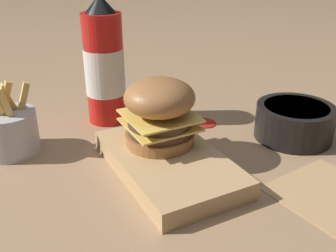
{
  "coord_description": "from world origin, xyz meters",
  "views": [
    {
      "loc": [
        0.43,
        -0.26,
        0.34
      ],
      "look_at": [
        -0.05,
        -0.01,
        0.08
      ],
      "focal_mm": 42.0,
      "sensor_mm": 36.0,
      "label": 1
    }
  ],
  "objects_px": {
    "serving_board": "(168,163)",
    "ketchup_bottle": "(104,66)",
    "burger": "(160,111)",
    "fries_basket": "(10,130)",
    "side_bowl": "(294,121)"
  },
  "relations": [
    {
      "from": "burger",
      "to": "ketchup_bottle",
      "type": "bearing_deg",
      "value": -172.8
    },
    {
      "from": "fries_basket",
      "to": "side_bowl",
      "type": "relative_size",
      "value": 0.95
    },
    {
      "from": "serving_board",
      "to": "ketchup_bottle",
      "type": "height_order",
      "value": "ketchup_bottle"
    },
    {
      "from": "serving_board",
      "to": "ketchup_bottle",
      "type": "xyz_separation_m",
      "value": [
        -0.24,
        -0.02,
        0.1
      ]
    },
    {
      "from": "ketchup_bottle",
      "to": "side_bowl",
      "type": "xyz_separation_m",
      "value": [
        0.24,
        0.28,
        -0.08
      ]
    },
    {
      "from": "burger",
      "to": "serving_board",
      "type": "bearing_deg",
      "value": -10.73
    },
    {
      "from": "burger",
      "to": "side_bowl",
      "type": "xyz_separation_m",
      "value": [
        0.05,
        0.26,
        -0.05
      ]
    },
    {
      "from": "serving_board",
      "to": "side_bowl",
      "type": "height_order",
      "value": "side_bowl"
    },
    {
      "from": "ketchup_bottle",
      "to": "side_bowl",
      "type": "bearing_deg",
      "value": 49.52
    },
    {
      "from": "fries_basket",
      "to": "side_bowl",
      "type": "height_order",
      "value": "fries_basket"
    },
    {
      "from": "ketchup_bottle",
      "to": "side_bowl",
      "type": "distance_m",
      "value": 0.38
    },
    {
      "from": "ketchup_bottle",
      "to": "fries_basket",
      "type": "xyz_separation_m",
      "value": [
        0.05,
        -0.2,
        -0.07
      ]
    },
    {
      "from": "ketchup_bottle",
      "to": "burger",
      "type": "bearing_deg",
      "value": 7.2
    },
    {
      "from": "ketchup_bottle",
      "to": "serving_board",
      "type": "bearing_deg",
      "value": 4.01
    },
    {
      "from": "burger",
      "to": "ketchup_bottle",
      "type": "height_order",
      "value": "ketchup_bottle"
    }
  ]
}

